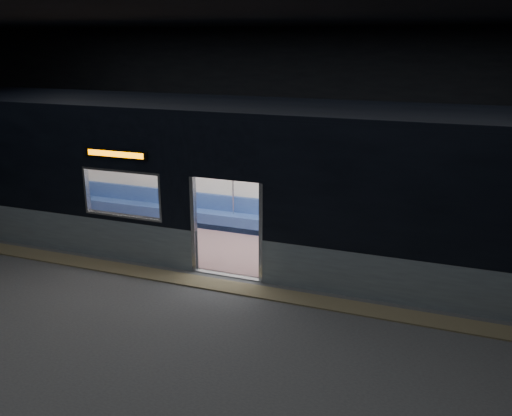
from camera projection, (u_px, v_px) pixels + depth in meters
The scene contains 7 objects.
station_floor at pixel (206, 298), 10.21m from camera, with size 24.00×14.00×0.01m, color #47494C.
station_envelope at pixel (200, 101), 9.12m from camera, with size 24.00×14.00×5.00m.
tactile_strip at pixel (218, 285), 10.70m from camera, with size 22.80×0.50×0.03m, color #8C7F59.
metro_car at pixel (253, 173), 11.93m from camera, with size 18.00×3.04×3.35m.
passenger at pixel (429, 224), 11.90m from camera, with size 0.37×0.64×1.31m.
handbag at pixel (428, 232), 11.74m from camera, with size 0.25×0.22×0.13m, color black.
transit_map at pixel (404, 188), 12.17m from camera, with size 0.92×0.03×0.60m, color white.
Camera 1 is at (4.13, -8.32, 4.66)m, focal length 38.00 mm.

